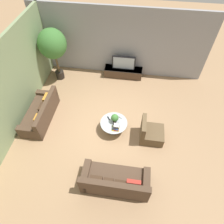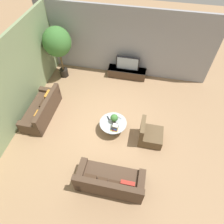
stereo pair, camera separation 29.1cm
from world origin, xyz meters
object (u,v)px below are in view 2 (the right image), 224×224
at_px(media_console, 127,73).
at_px(couch_by_wall, 42,110).
at_px(coffee_table, 113,125).
at_px(potted_palm_tall, 57,43).
at_px(couch_near_entry, 110,182).
at_px(potted_plant_tabletop, 114,118).
at_px(television, 128,63).
at_px(armchair_wicker, 149,135).

distance_m(media_console, couch_by_wall, 4.06).
xyz_separation_m(coffee_table, potted_palm_tall, (-2.84, 2.55, 1.39)).
height_order(couch_near_entry, potted_plant_tabletop, couch_near_entry).
distance_m(television, potted_plant_tabletop, 3.01).
bearing_deg(couch_by_wall, couch_near_entry, 55.21).
bearing_deg(couch_near_entry, potted_plant_tabletop, -81.81).
xyz_separation_m(coffee_table, couch_near_entry, (0.32, -2.03, -0.00)).
distance_m(television, couch_near_entry, 5.13).
relative_size(media_console, television, 1.72).
relative_size(couch_by_wall, armchair_wicker, 2.30).
relative_size(media_console, couch_near_entry, 0.87).
xyz_separation_m(couch_near_entry, potted_palm_tall, (-3.16, 4.58, 1.39)).
height_order(couch_near_entry, armchair_wicker, armchair_wicker).
xyz_separation_m(couch_near_entry, potted_plant_tabletop, (-0.30, 2.09, 0.32)).
relative_size(coffee_table, armchair_wicker, 1.12).
xyz_separation_m(coffee_table, couch_by_wall, (-2.79, 0.14, -0.01)).
height_order(media_console, coffee_table, same).
xyz_separation_m(coffee_table, armchair_wicker, (1.31, -0.16, -0.02)).
height_order(television, armchair_wicker, television).
bearing_deg(potted_plant_tabletop, television, 90.29).
bearing_deg(potted_plant_tabletop, couch_near_entry, -81.81).
height_order(armchair_wicker, potted_plant_tabletop, armchair_wicker).
xyz_separation_m(armchair_wicker, potted_palm_tall, (-4.15, 2.71, 1.41)).
height_order(potted_palm_tall, potted_plant_tabletop, potted_palm_tall).
distance_m(television, couch_by_wall, 4.08).
height_order(armchair_wicker, potted_palm_tall, potted_palm_tall).
distance_m(couch_near_entry, potted_plant_tabletop, 2.14).
bearing_deg(potted_palm_tall, television, 10.43).
bearing_deg(coffee_table, couch_by_wall, 177.20).
bearing_deg(potted_plant_tabletop, coffee_table, -109.12).
bearing_deg(armchair_wicker, media_console, 21.89).
bearing_deg(couch_by_wall, television, 136.43).
xyz_separation_m(couch_by_wall, armchair_wicker, (4.10, -0.29, -0.02)).
xyz_separation_m(media_console, potted_plant_tabletop, (0.02, -3.01, 0.39)).
xyz_separation_m(television, armchair_wicker, (1.30, -3.23, -0.46)).
distance_m(coffee_table, couch_near_entry, 2.05).
height_order(television, coffee_table, television).
bearing_deg(television, potted_plant_tabletop, -89.71).
distance_m(armchair_wicker, potted_plant_tabletop, 1.35).
relative_size(media_console, potted_palm_tall, 0.74).
xyz_separation_m(couch_by_wall, potted_palm_tall, (-0.05, 2.42, 1.40)).
bearing_deg(couch_by_wall, potted_plant_tabletop, 88.58).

